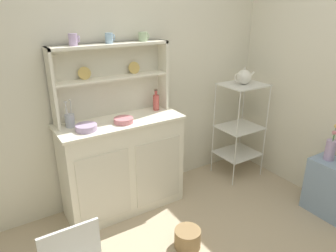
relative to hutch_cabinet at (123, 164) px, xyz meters
name	(u,v)px	position (x,y,z in m)	size (l,w,h in m)	color
wall_back	(124,76)	(0.18, 0.26, 0.78)	(3.84, 0.05, 2.50)	silver
hutch_cabinet	(123,164)	(0.00, 0.00, 0.00)	(1.14, 0.45, 0.91)	silver
hutch_shelf_unit	(110,74)	(0.00, 0.16, 0.83)	(1.06, 0.18, 0.66)	silver
bakers_rack	(240,121)	(1.40, -0.10, 0.19)	(0.46, 0.39, 1.09)	silver
side_shelf_blue	(335,190)	(1.62, -1.16, -0.20)	(0.28, 0.48, 0.53)	#849EBC
floor_basket	(188,238)	(0.20, -0.79, -0.39)	(0.22, 0.22, 0.16)	#93754C
cup_lilac_0	(73,40)	(-0.31, 0.12, 1.15)	(0.08, 0.07, 0.09)	#B79ECC
cup_sky_1	(109,38)	(0.00, 0.12, 1.15)	(0.08, 0.07, 0.09)	#8EB2D1
cup_sage_2	(143,37)	(0.32, 0.12, 1.14)	(0.09, 0.08, 0.08)	#9EB78E
bowl_mixing_large	(86,128)	(-0.33, -0.07, 0.47)	(0.18, 0.18, 0.05)	#B79ECC
bowl_floral_medium	(124,120)	(0.00, -0.07, 0.47)	(0.17, 0.17, 0.05)	#D17A84
jam_bottle	(156,102)	(0.42, 0.09, 0.53)	(0.06, 0.06, 0.21)	#B74C47
utensil_jar	(70,120)	(-0.42, 0.08, 0.50)	(0.08, 0.08, 0.23)	#B2B7C6
porcelain_teapot	(244,77)	(1.39, -0.10, 0.70)	(0.25, 0.16, 0.18)	white
flower_vase	(331,148)	(1.62, -1.04, 0.18)	(0.09, 0.09, 0.35)	#B79ECC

